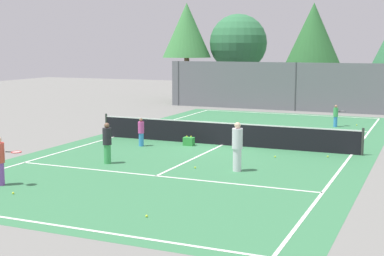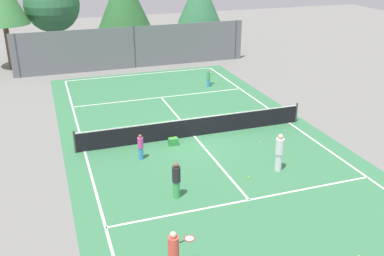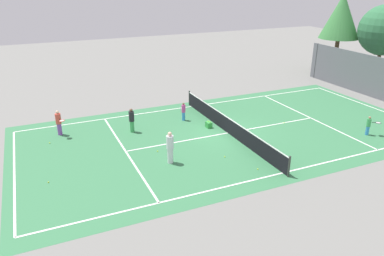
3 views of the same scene
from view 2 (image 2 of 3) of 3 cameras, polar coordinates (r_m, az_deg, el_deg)
The scene contains 17 objects.
ground_plane at distance 22.66m, azimuth 0.29°, elevation -1.05°, with size 80.00×80.00×0.00m, color slate.
court_surface at distance 22.66m, azimuth 0.29°, elevation -1.05°, with size 13.00×25.00×0.01m.
tennis_net at distance 22.46m, azimuth 0.29°, elevation 0.14°, with size 11.90×0.10×1.10m.
perimeter_fence at distance 35.06m, azimuth -7.38°, elevation 10.22°, with size 18.00×0.12×3.20m.
tree_0 at distance 38.48m, azimuth -17.56°, elevation 14.87°, with size 4.40×4.40×6.69m.
player_0 at distance 30.33m, azimuth 2.13°, elevation 6.46°, with size 0.65×0.79×1.18m.
player_1 at distance 17.09m, azimuth -2.02°, elevation -6.66°, with size 0.32×0.32×1.52m.
player_2 at distance 13.49m, azimuth -2.32°, elevation -15.69°, with size 0.91×0.53×1.55m.
player_3 at distance 19.34m, azimuth 11.14°, elevation -3.05°, with size 0.37×0.37×1.72m.
player_4 at distance 20.20m, azimuth -6.61°, elevation -2.38°, with size 0.26×0.26×1.22m.
ball_crate at distance 21.64m, azimuth -2.42°, elevation -1.75°, with size 0.45×0.30×0.43m.
tennis_ball_0 at distance 22.21m, azimuth 8.74°, elevation -1.76°, with size 0.07×0.07×0.07m, color #CCE533.
tennis_ball_1 at distance 23.75m, azimuth 11.85°, elevation -0.32°, with size 0.07×0.07×0.07m, color #CCE533.
tennis_ball_3 at distance 15.49m, azimuth 20.60°, elevation -15.14°, with size 0.07×0.07×0.07m, color #CCE533.
tennis_ball_4 at distance 18.94m, azimuth 7.24°, elevation -6.27°, with size 0.07×0.07×0.07m, color #CCE533.
tennis_ball_5 at distance 26.35m, azimuth -2.69°, elevation 2.53°, with size 0.07×0.07×0.07m, color #CCE533.
tennis_ball_6 at distance 31.68m, azimuth 3.16°, elevation 6.06°, with size 0.07×0.07×0.07m, color #CCE533.
Camera 2 is at (-6.83, -19.54, 9.22)m, focal length 41.56 mm.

